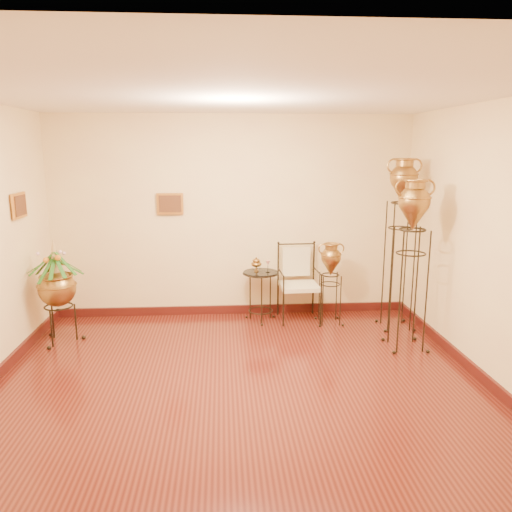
{
  "coord_description": "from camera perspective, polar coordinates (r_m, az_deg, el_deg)",
  "views": [
    {
      "loc": [
        -0.14,
        -4.42,
        2.33
      ],
      "look_at": [
        0.25,
        1.3,
        1.1
      ],
      "focal_mm": 35.0,
      "sensor_mm": 36.0,
      "label": 1
    }
  ],
  "objects": [
    {
      "name": "ground",
      "position": [
        5.0,
        -1.91,
        -15.68
      ],
      "size": [
        5.0,
        5.0,
        0.0
      ],
      "primitive_type": "plane",
      "color": "#591E15",
      "rests_on": "ground"
    },
    {
      "name": "room_shell",
      "position": [
        4.47,
        -2.14,
        4.42
      ],
      "size": [
        5.02,
        5.02,
        2.81
      ],
      "color": "#F7E49F",
      "rests_on": "ground"
    },
    {
      "name": "amphora_tall",
      "position": [
        6.71,
        16.12,
        1.49
      ],
      "size": [
        0.5,
        0.5,
        2.25
      ],
      "rotation": [
        0.0,
        0.0,
        0.15
      ],
      "color": "black",
      "rests_on": "ground"
    },
    {
      "name": "amphora_mid",
      "position": [
        6.06,
        17.21,
        -0.87
      ],
      "size": [
        0.51,
        0.51,
        2.03
      ],
      "rotation": [
        0.0,
        0.0,
        0.14
      ],
      "color": "black",
      "rests_on": "ground"
    },
    {
      "name": "amphora_short",
      "position": [
        6.81,
        8.48,
        -3.07
      ],
      "size": [
        0.46,
        0.46,
        1.13
      ],
      "rotation": [
        0.0,
        0.0,
        -0.43
      ],
      "color": "black",
      "rests_on": "ground"
    },
    {
      "name": "planter_urn",
      "position": [
        6.5,
        -21.82,
        -2.98
      ],
      "size": [
        0.82,
        0.82,
        1.32
      ],
      "rotation": [
        0.0,
        0.0,
        -0.18
      ],
      "color": "black",
      "rests_on": "ground"
    },
    {
      "name": "armchair",
      "position": [
        6.89,
        4.95,
        -3.1
      ],
      "size": [
        0.61,
        0.58,
        1.05
      ],
      "rotation": [
        0.0,
        0.0,
        0.05
      ],
      "color": "black",
      "rests_on": "ground"
    },
    {
      "name": "side_table",
      "position": [
        6.88,
        0.53,
        -4.5
      ],
      "size": [
        0.55,
        0.55,
        0.88
      ],
      "rotation": [
        0.0,
        0.0,
        -0.16
      ],
      "color": "black",
      "rests_on": "ground"
    }
  ]
}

